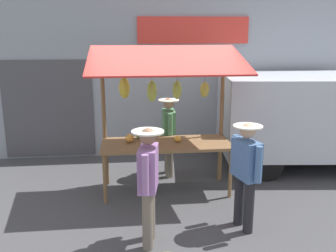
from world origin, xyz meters
The scene contains 7 objects.
ground_plane centered at (0.00, 0.00, 0.00)m, with size 40.00×40.00×0.00m, color #424244.
street_backdrop centered at (0.04, -2.20, 1.70)m, with size 9.00×0.30×3.40m.
market_stall centered at (0.03, -0.05, 1.54)m, with size 2.50×1.46×2.50m.
vendor_with_sunhat centered at (-0.13, -0.75, 0.88)m, with size 0.39×0.66×1.52m.
shopper_with_ponytail centered at (-0.96, 1.43, 0.90)m, with size 0.40×0.65×1.55m.
shopper_with_shopping_bag centered at (0.40, 1.69, 0.93)m, with size 0.41×0.67×1.58m.
parked_van centered at (-3.32, -0.98, 1.12)m, with size 4.56×2.28×1.88m.
Camera 1 is at (0.65, 6.24, 2.76)m, focal length 40.88 mm.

